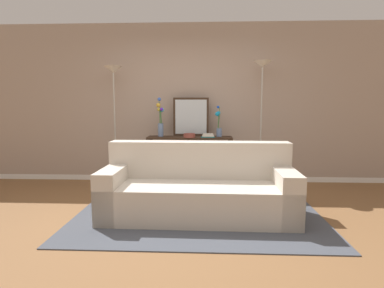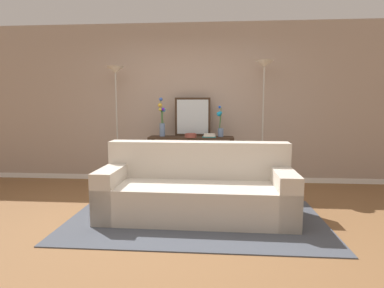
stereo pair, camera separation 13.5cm
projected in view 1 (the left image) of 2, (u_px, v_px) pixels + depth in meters
name	position (u px, v px, depth m)	size (l,w,h in m)	color
ground_plane	(175.00, 226.00, 3.54)	(16.00, 16.00, 0.02)	brown
back_wall	(187.00, 104.00, 5.48)	(12.00, 0.15, 2.71)	white
area_rug	(198.00, 220.00, 3.67)	(2.96, 1.65, 0.01)	#474C56
couch	(198.00, 190.00, 3.79)	(2.27, 0.91, 0.88)	beige
console_table	(190.00, 152.00, 5.19)	(1.39, 0.35, 0.82)	#382619
floor_lamp_left	(114.00, 93.00, 5.11)	(0.28, 0.28, 1.96)	#B7B2A8
floor_lamp_right	(262.00, 89.00, 4.99)	(0.28, 0.28, 2.03)	#B7B2A8
wall_mirror	(191.00, 117.00, 5.27)	(0.59, 0.02, 0.64)	#382619
vase_tall_flowers	(160.00, 120.00, 5.18)	(0.12, 0.13, 0.64)	#6B84AD
vase_short_flowers	(219.00, 125.00, 5.16)	(0.12, 0.11, 0.51)	#6B84AD
fruit_bowl	(189.00, 135.00, 5.05)	(0.19, 0.19, 0.06)	brown
book_stack	(208.00, 136.00, 5.05)	(0.22, 0.13, 0.06)	#1E7075
book_row_under_console	(168.00, 182.00, 5.28)	(0.37, 0.18, 0.12)	#6B3360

